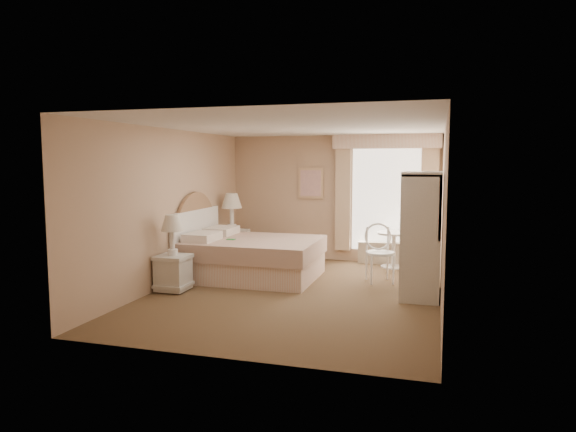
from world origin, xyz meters
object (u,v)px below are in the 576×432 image
(bed, at_px, (246,256))
(nightstand_far, at_px, (232,237))
(round_table, at_px, (394,244))
(nightstand_near, at_px, (173,263))
(armoire, at_px, (422,245))
(cafe_chair, at_px, (379,248))

(bed, height_order, nightstand_far, bed)
(round_table, bearing_deg, bed, -147.13)
(nightstand_near, height_order, armoire, armoire)
(bed, height_order, nightstand_near, bed)
(bed, distance_m, cafe_chair, 2.26)
(round_table, xyz_separation_m, armoire, (0.56, -1.92, 0.31))
(nightstand_far, distance_m, round_table, 3.12)
(bed, distance_m, nightstand_far, 1.35)
(cafe_chair, xyz_separation_m, armoire, (0.70, -0.72, 0.20))
(nightstand_near, xyz_separation_m, armoire, (3.65, 0.82, 0.32))
(bed, distance_m, armoire, 2.98)
(bed, relative_size, armoire, 1.22)
(nightstand_far, bearing_deg, nightstand_near, -90.00)
(nightstand_near, relative_size, round_table, 1.73)
(nightstand_near, xyz_separation_m, cafe_chair, (2.95, 1.54, 0.12))
(round_table, relative_size, armoire, 0.36)
(round_table, height_order, cafe_chair, cafe_chair)
(cafe_chair, bearing_deg, nightstand_far, 144.04)
(nightstand_near, height_order, nightstand_far, nightstand_far)
(nightstand_far, height_order, cafe_chair, nightstand_far)
(round_table, height_order, armoire, armoire)
(nightstand_near, distance_m, cafe_chair, 3.33)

